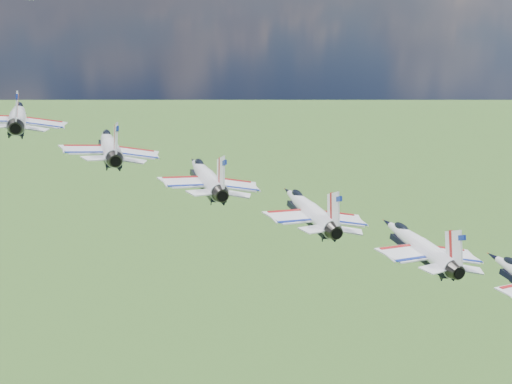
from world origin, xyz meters
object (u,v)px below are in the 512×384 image
jet_3 (308,209)px  jet_0 (18,115)px  jet_4 (417,244)px  jet_1 (109,145)px  jet_2 (206,176)px

jet_3 → jet_0: bearing=146.7°
jet_0 → jet_4: 46.41m
jet_3 → jet_4: bearing=-33.3°
jet_0 → jet_1: bearing=-33.3°
jet_0 → jet_1: (7.64, -8.32, -2.66)m
jet_0 → jet_1: jet_0 is taller
jet_2 → jet_0: bearing=146.7°
jet_3 → jet_4: jet_3 is taller
jet_3 → jet_2: bearing=146.7°
jet_0 → jet_2: (15.28, -16.63, -5.32)m
jet_0 → jet_3: 34.81m
jet_0 → jet_3: bearing=-33.3°
jet_0 → jet_1: 11.60m
jet_0 → jet_2: 23.21m
jet_0 → jet_3: jet_0 is taller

